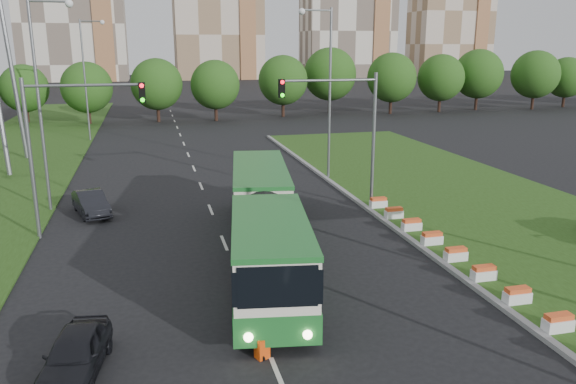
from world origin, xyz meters
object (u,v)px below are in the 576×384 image
object	(u,v)px
pedestrian	(269,319)
car_left_far	(91,203)
traffic_mast_median	(348,120)
articulated_bus	(261,220)
car_left_near	(76,353)
shopping_trolley	(262,348)
traffic_mast_left	(63,132)

from	to	relation	value
pedestrian	car_left_far	bearing A→B (deg)	3.88
car_left_far	pedestrian	world-z (taller)	pedestrian
traffic_mast_median	articulated_bus	xyz separation A→B (m)	(-6.34, -6.25, -3.56)
car_left_near	pedestrian	size ratio (longest dim) A/B	2.17
articulated_bus	car_left_near	xyz separation A→B (m)	(-7.23, -8.09, -1.13)
car_left_near	car_left_far	size ratio (longest dim) A/B	0.94
pedestrian	articulated_bus	bearing A→B (deg)	-28.14
car_left_far	shopping_trolley	world-z (taller)	car_left_far
traffic_mast_left	shopping_trolley	xyz separation A→B (m)	(7.11, -13.83, -5.01)
traffic_mast_left	car_left_far	world-z (taller)	traffic_mast_left
car_left_near	pedestrian	distance (m)	5.92
articulated_bus	car_left_far	bearing A→B (deg)	141.54
car_left_near	traffic_mast_median	bearing A→B (deg)	55.54
traffic_mast_median	articulated_bus	world-z (taller)	traffic_mast_median
traffic_mast_median	traffic_mast_left	bearing A→B (deg)	-176.23
pedestrian	shopping_trolley	distance (m)	1.04
traffic_mast_median	shopping_trolley	world-z (taller)	traffic_mast_median
traffic_mast_median	shopping_trolley	size ratio (longest dim) A/B	11.81
car_left_far	pedestrian	xyz separation A→B (m)	(6.90, -16.73, 0.21)
traffic_mast_left	pedestrian	bearing A→B (deg)	-60.11
articulated_bus	car_left_far	world-z (taller)	articulated_bus
articulated_bus	shopping_trolley	size ratio (longest dim) A/B	26.20
traffic_mast_median	car_left_near	distance (m)	20.29
pedestrian	car_left_near	bearing A→B (deg)	74.24
car_left_far	shopping_trolley	bearing A→B (deg)	-86.36
traffic_mast_median	car_left_near	world-z (taller)	traffic_mast_median
traffic_mast_left	articulated_bus	world-z (taller)	traffic_mast_left
traffic_mast_left	pedestrian	world-z (taller)	traffic_mast_left
traffic_mast_left	shopping_trolley	world-z (taller)	traffic_mast_left
traffic_mast_left	pedestrian	xyz separation A→B (m)	(7.50, -13.05, -4.45)
car_left_near	pedestrian	world-z (taller)	pedestrian
traffic_mast_left	car_left_far	bearing A→B (deg)	80.78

